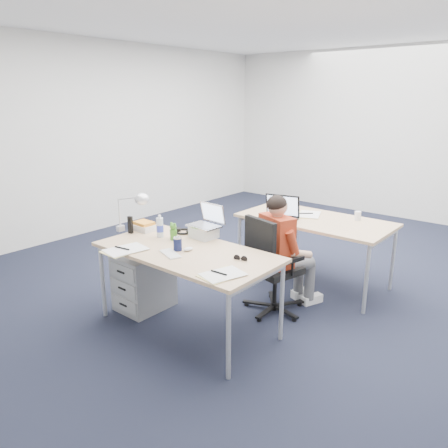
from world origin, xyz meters
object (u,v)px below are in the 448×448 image
object	(u,v)px
book_stack	(144,226)
silver_laptop	(204,222)
can_koozie	(178,244)
cordless_phone	(130,225)
seated_person	(286,252)
drawer_pedestal_near	(144,281)
bear_figurine	(173,231)
wireless_keyboard	(170,254)
headphones	(183,231)
water_bottle	(160,226)
desk_near	(187,255)
dark_laptop	(279,208)
desk_lamp	(128,211)
computer_mouse	(188,249)
office_chair	(272,285)
far_cup	(358,216)
sunglasses	(241,258)
desk_far	(315,223)
drawer_pedestal_far	(271,247)

from	to	relation	value
book_stack	silver_laptop	bearing A→B (deg)	19.00
can_koozie	cordless_phone	xyz separation A→B (m)	(-0.69, 0.05, 0.02)
seated_person	drawer_pedestal_near	size ratio (longest dim) A/B	2.04
seated_person	bear_figurine	size ratio (longest dim) A/B	6.86
wireless_keyboard	headphones	size ratio (longest dim) A/B	1.10
wireless_keyboard	water_bottle	bearing A→B (deg)	167.26
desk_near	book_stack	world-z (taller)	book_stack
dark_laptop	desk_lamp	bearing A→B (deg)	-137.36
seated_person	desk_near	bearing A→B (deg)	-95.73
cordless_phone	desk_lamp	world-z (taller)	desk_lamp
computer_mouse	headphones	world-z (taller)	headphones
book_stack	cordless_phone	size ratio (longest dim) A/B	1.18
office_chair	cordless_phone	bearing A→B (deg)	-133.12
office_chair	wireless_keyboard	world-z (taller)	office_chair
can_koozie	far_cup	distance (m)	2.04
wireless_keyboard	book_stack	world-z (taller)	book_stack
computer_mouse	silver_laptop	bearing A→B (deg)	125.71
bear_figurine	dark_laptop	world-z (taller)	dark_laptop
cordless_phone	office_chair	bearing A→B (deg)	19.66
computer_mouse	sunglasses	world-z (taller)	computer_mouse
seated_person	far_cup	distance (m)	1.01
wireless_keyboard	bear_figurine	distance (m)	0.40
silver_laptop	cordless_phone	xyz separation A→B (m)	(-0.63, -0.35, -0.07)
wireless_keyboard	desk_lamp	size ratio (longest dim) A/B	0.55
seated_person	wireless_keyboard	size ratio (longest dim) A/B	4.62
far_cup	silver_laptop	bearing A→B (deg)	-119.71
drawer_pedestal_near	cordless_phone	size ratio (longest dim) A/B	3.31
desk_near	wireless_keyboard	world-z (taller)	wireless_keyboard
water_bottle	bear_figurine	size ratio (longest dim) A/B	1.29
drawer_pedestal_near	far_cup	size ratio (longest dim) A/B	5.77
can_koozie	book_stack	distance (m)	0.69
desk_near	far_cup	xyz separation A→B (m)	(0.73, 1.84, 0.09)
computer_mouse	dark_laptop	xyz separation A→B (m)	(0.07, 1.30, 0.12)
office_chair	cordless_phone	world-z (taller)	office_chair
computer_mouse	bear_figurine	bearing A→B (deg)	171.22
wireless_keyboard	sunglasses	world-z (taller)	sunglasses
desk_far	dark_laptop	xyz separation A→B (m)	(-0.27, -0.31, 0.18)
drawer_pedestal_far	sunglasses	size ratio (longest dim) A/B	4.61
book_stack	desk_near	bearing A→B (deg)	-11.26
desk_near	sunglasses	xyz separation A→B (m)	(0.50, 0.11, 0.06)
dark_laptop	drawer_pedestal_near	bearing A→B (deg)	-132.88
desk_far	can_koozie	xyz separation A→B (m)	(-0.41, -1.65, 0.11)
water_bottle	far_cup	distance (m)	2.09
desk_far	dark_laptop	world-z (taller)	dark_laptop
drawer_pedestal_far	cordless_phone	size ratio (longest dim) A/B	3.31
drawer_pedestal_far	can_koozie	distance (m)	1.75
drawer_pedestal_near	computer_mouse	bearing A→B (deg)	-1.24
seated_person	drawer_pedestal_near	world-z (taller)	seated_person
desk_far	seated_person	distance (m)	0.72
drawer_pedestal_far	desk_lamp	world-z (taller)	desk_lamp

